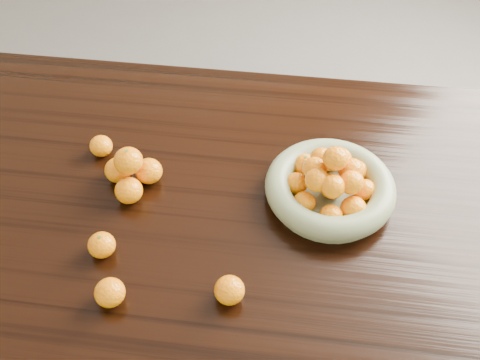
# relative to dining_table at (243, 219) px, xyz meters

# --- Properties ---
(ground) EXTENTS (5.00, 5.00, 0.00)m
(ground) POSITION_rel_dining_table_xyz_m (0.00, 0.00, -0.66)
(ground) COLOR #504E4B
(ground) RESTS_ON ground
(dining_table) EXTENTS (2.00, 1.00, 0.75)m
(dining_table) POSITION_rel_dining_table_xyz_m (0.00, 0.00, 0.00)
(dining_table) COLOR black
(dining_table) RESTS_ON ground
(fruit_bowl) EXTENTS (0.31, 0.31, 0.16)m
(fruit_bowl) POSITION_rel_dining_table_xyz_m (0.21, 0.02, 0.13)
(fruit_bowl) COLOR gray
(fruit_bowl) RESTS_ON dining_table
(orange_pyramid) EXTENTS (0.14, 0.14, 0.12)m
(orange_pyramid) POSITION_rel_dining_table_xyz_m (-0.27, -0.00, 0.14)
(orange_pyramid) COLOR orange
(orange_pyramid) RESTS_ON dining_table
(loose_orange_0) EXTENTS (0.06, 0.06, 0.06)m
(loose_orange_0) POSITION_rel_dining_table_xyz_m (-0.29, -0.20, 0.12)
(loose_orange_0) COLOR orange
(loose_orange_0) RESTS_ON dining_table
(loose_orange_1) EXTENTS (0.06, 0.06, 0.06)m
(loose_orange_1) POSITION_rel_dining_table_xyz_m (-0.23, -0.32, 0.12)
(loose_orange_1) COLOR orange
(loose_orange_1) RESTS_ON dining_table
(loose_orange_2) EXTENTS (0.06, 0.06, 0.06)m
(loose_orange_2) POSITION_rel_dining_table_xyz_m (0.01, -0.28, 0.12)
(loose_orange_2) COLOR orange
(loose_orange_2) RESTS_ON dining_table
(loose_orange_3) EXTENTS (0.06, 0.06, 0.05)m
(loose_orange_3) POSITION_rel_dining_table_xyz_m (-0.38, 0.10, 0.12)
(loose_orange_3) COLOR orange
(loose_orange_3) RESTS_ON dining_table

